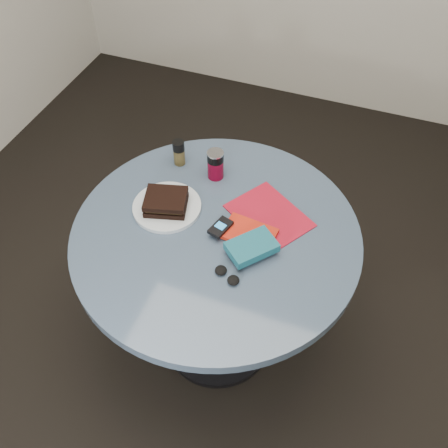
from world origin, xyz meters
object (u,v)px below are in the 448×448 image
(sandwich, at_px, (166,202))
(mp3_player, at_px, (221,227))
(novel, at_px, (252,247))
(red_book, at_px, (249,233))
(soda_can, at_px, (215,165))
(plate, at_px, (167,207))
(headphones, at_px, (227,275))
(table, at_px, (216,260))
(magazine, at_px, (269,216))
(pepper_grinder, at_px, (179,152))

(sandwich, xyz_separation_m, mp3_player, (0.22, -0.03, -0.01))
(sandwich, xyz_separation_m, novel, (0.35, -0.08, -0.01))
(red_book, height_order, novel, novel)
(novel, bearing_deg, soda_can, 79.31)
(red_book, bearing_deg, plate, -177.24)
(sandwich, height_order, headphones, sandwich)
(table, bearing_deg, mp3_player, 4.37)
(soda_can, bearing_deg, sandwich, -114.17)
(red_book, bearing_deg, magazine, 76.73)
(headphones, bearing_deg, red_book, 87.24)
(table, xyz_separation_m, plate, (-0.20, 0.04, 0.17))
(plate, relative_size, pepper_grinder, 2.35)
(sandwich, xyz_separation_m, magazine, (0.35, 0.10, -0.04))
(pepper_grinder, xyz_separation_m, mp3_player, (0.27, -0.28, -0.03))
(table, relative_size, plate, 4.08)
(red_book, distance_m, novel, 0.08)
(headphones, bearing_deg, sandwich, 146.49)
(soda_can, relative_size, novel, 0.74)
(sandwich, bearing_deg, headphones, -33.51)
(magazine, height_order, headphones, headphones)
(magazine, distance_m, novel, 0.18)
(sandwich, relative_size, magazine, 0.63)
(red_book, bearing_deg, pepper_grinder, 151.32)
(novel, bearing_deg, red_book, 65.96)
(sandwich, distance_m, red_book, 0.31)
(table, distance_m, mp3_player, 0.19)
(magazine, xyz_separation_m, novel, (-0.01, -0.18, 0.03))
(headphones, bearing_deg, mp3_player, 116.96)
(mp3_player, bearing_deg, pepper_grinder, 134.73)
(magazine, height_order, novel, novel)
(plate, height_order, magazine, plate)
(plate, bearing_deg, headphones, -34.17)
(sandwich, height_order, mp3_player, sandwich)
(plate, bearing_deg, novel, -14.36)
(plate, height_order, headphones, headphones)
(headphones, bearing_deg, magazine, 80.85)
(table, distance_m, novel, 0.25)
(plate, relative_size, magazine, 0.89)
(sandwich, xyz_separation_m, pepper_grinder, (-0.06, 0.25, 0.01))
(red_book, xyz_separation_m, mp3_player, (-0.09, -0.02, 0.01))
(soda_can, distance_m, magazine, 0.29)
(plate, distance_m, mp3_player, 0.22)
(pepper_grinder, relative_size, headphones, 1.02)
(table, relative_size, pepper_grinder, 9.58)
(pepper_grinder, distance_m, mp3_player, 0.39)
(soda_can, distance_m, headphones, 0.47)
(soda_can, xyz_separation_m, pepper_grinder, (-0.16, 0.02, -0.01))
(soda_can, bearing_deg, magazine, -26.68)
(mp3_player, bearing_deg, headphones, -63.04)
(table, height_order, plate, plate)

